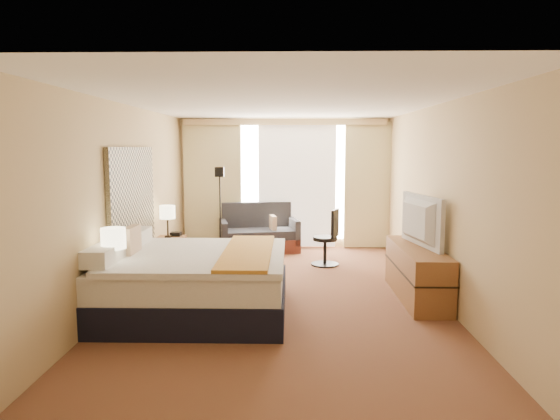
{
  "coord_description": "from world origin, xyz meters",
  "views": [
    {
      "loc": [
        0.12,
        -6.6,
        2.03
      ],
      "look_at": [
        -0.03,
        0.4,
        1.14
      ],
      "focal_mm": 32.0,
      "sensor_mm": 36.0,
      "label": 1
    }
  ],
  "objects_px": {
    "loveseat": "(259,235)",
    "desk_chair": "(328,240)",
    "nightstand_right": "(170,254)",
    "lamp_left": "(113,239)",
    "nightstand_left": "(118,300)",
    "bed": "(194,281)",
    "floor_lamp": "(220,194)",
    "lamp_right": "(167,213)",
    "media_dresser": "(417,272)",
    "television": "(413,221)"
  },
  "relations": [
    {
      "from": "loveseat",
      "to": "desk_chair",
      "type": "bearing_deg",
      "value": -55.76
    },
    {
      "from": "nightstand_right",
      "to": "lamp_left",
      "type": "xyz_separation_m",
      "value": [
        -0.0,
        -2.57,
        0.72
      ]
    },
    {
      "from": "nightstand_left",
      "to": "bed",
      "type": "distance_m",
      "value": 0.91
    },
    {
      "from": "nightstand_left",
      "to": "desk_chair",
      "type": "bearing_deg",
      "value": 47.72
    },
    {
      "from": "floor_lamp",
      "to": "lamp_right",
      "type": "relative_size",
      "value": 3.14
    },
    {
      "from": "floor_lamp",
      "to": "lamp_left",
      "type": "distance_m",
      "value": 3.5
    },
    {
      "from": "media_dresser",
      "to": "floor_lamp",
      "type": "bearing_deg",
      "value": 142.34
    },
    {
      "from": "lamp_right",
      "to": "media_dresser",
      "type": "bearing_deg",
      "value": -21.11
    },
    {
      "from": "media_dresser",
      "to": "lamp_left",
      "type": "bearing_deg",
      "value": -163.16
    },
    {
      "from": "loveseat",
      "to": "media_dresser",
      "type": "bearing_deg",
      "value": -65.0
    },
    {
      "from": "nightstand_right",
      "to": "nightstand_left",
      "type": "bearing_deg",
      "value": -90.0
    },
    {
      "from": "media_dresser",
      "to": "lamp_right",
      "type": "relative_size",
      "value": 3.38
    },
    {
      "from": "nightstand_right",
      "to": "media_dresser",
      "type": "xyz_separation_m",
      "value": [
        3.7,
        -1.45,
        0.07
      ]
    },
    {
      "from": "bed",
      "to": "television",
      "type": "distance_m",
      "value": 3.01
    },
    {
      "from": "loveseat",
      "to": "floor_lamp",
      "type": "bearing_deg",
      "value": -143.59
    },
    {
      "from": "nightstand_left",
      "to": "media_dresser",
      "type": "xyz_separation_m",
      "value": [
        3.7,
        1.05,
        0.07
      ]
    },
    {
      "from": "nightstand_right",
      "to": "loveseat",
      "type": "height_order",
      "value": "loveseat"
    },
    {
      "from": "nightstand_left",
      "to": "television",
      "type": "height_order",
      "value": "television"
    },
    {
      "from": "bed",
      "to": "floor_lamp",
      "type": "distance_m",
      "value": 3.06
    },
    {
      "from": "media_dresser",
      "to": "desk_chair",
      "type": "height_order",
      "value": "desk_chair"
    },
    {
      "from": "bed",
      "to": "lamp_right",
      "type": "relative_size",
      "value": 4.14
    },
    {
      "from": "nightstand_right",
      "to": "floor_lamp",
      "type": "xyz_separation_m",
      "value": [
        0.72,
        0.85,
        0.91
      ]
    },
    {
      "from": "desk_chair",
      "to": "television",
      "type": "distance_m",
      "value": 2.12
    },
    {
      "from": "nightstand_right",
      "to": "desk_chair",
      "type": "distance_m",
      "value": 2.67
    },
    {
      "from": "nightstand_left",
      "to": "bed",
      "type": "height_order",
      "value": "bed"
    },
    {
      "from": "desk_chair",
      "to": "lamp_left",
      "type": "xyz_separation_m",
      "value": [
        -2.64,
        -2.97,
        0.56
      ]
    },
    {
      "from": "nightstand_left",
      "to": "lamp_right",
      "type": "relative_size",
      "value": 1.03
    },
    {
      "from": "loveseat",
      "to": "lamp_right",
      "type": "xyz_separation_m",
      "value": [
        -1.4,
        -1.61,
        0.65
      ]
    },
    {
      "from": "nightstand_right",
      "to": "lamp_left",
      "type": "distance_m",
      "value": 2.67
    },
    {
      "from": "nightstand_right",
      "to": "bed",
      "type": "height_order",
      "value": "bed"
    },
    {
      "from": "nightstand_right",
      "to": "lamp_right",
      "type": "height_order",
      "value": "lamp_right"
    },
    {
      "from": "bed",
      "to": "desk_chair",
      "type": "height_order",
      "value": "bed"
    },
    {
      "from": "floor_lamp",
      "to": "desk_chair",
      "type": "bearing_deg",
      "value": -13.22
    },
    {
      "from": "nightstand_right",
      "to": "television",
      "type": "xyz_separation_m",
      "value": [
        3.65,
        -1.36,
        0.77
      ]
    },
    {
      "from": "desk_chair",
      "to": "lamp_right",
      "type": "bearing_deg",
      "value": -152.28
    },
    {
      "from": "nightstand_left",
      "to": "media_dresser",
      "type": "relative_size",
      "value": 0.31
    },
    {
      "from": "media_dresser",
      "to": "television",
      "type": "xyz_separation_m",
      "value": [
        -0.05,
        0.09,
        0.7
      ]
    },
    {
      "from": "lamp_left",
      "to": "lamp_right",
      "type": "bearing_deg",
      "value": 90.52
    },
    {
      "from": "loveseat",
      "to": "lamp_left",
      "type": "height_order",
      "value": "lamp_left"
    },
    {
      "from": "bed",
      "to": "loveseat",
      "type": "height_order",
      "value": "bed"
    },
    {
      "from": "loveseat",
      "to": "lamp_right",
      "type": "height_order",
      "value": "lamp_right"
    },
    {
      "from": "lamp_right",
      "to": "bed",
      "type": "bearing_deg",
      "value": -68.24
    },
    {
      "from": "bed",
      "to": "television",
      "type": "bearing_deg",
      "value": 14.66
    },
    {
      "from": "nightstand_right",
      "to": "lamp_left",
      "type": "relative_size",
      "value": 0.95
    },
    {
      "from": "lamp_left",
      "to": "lamp_right",
      "type": "relative_size",
      "value": 1.08
    },
    {
      "from": "bed",
      "to": "floor_lamp",
      "type": "bearing_deg",
      "value": 91.71
    },
    {
      "from": "lamp_right",
      "to": "television",
      "type": "xyz_separation_m",
      "value": [
        3.68,
        -1.34,
        0.08
      ]
    },
    {
      "from": "nightstand_left",
      "to": "television",
      "type": "distance_m",
      "value": 3.9
    },
    {
      "from": "bed",
      "to": "lamp_left",
      "type": "relative_size",
      "value": 3.82
    },
    {
      "from": "desk_chair",
      "to": "lamp_left",
      "type": "relative_size",
      "value": 1.69
    }
  ]
}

